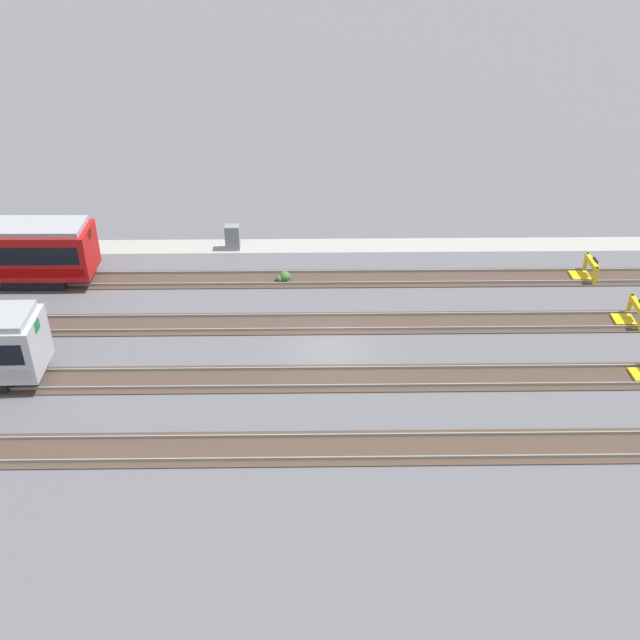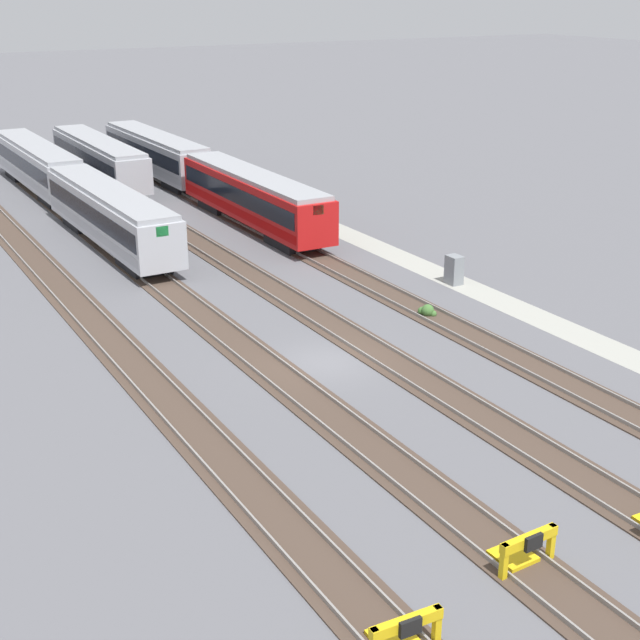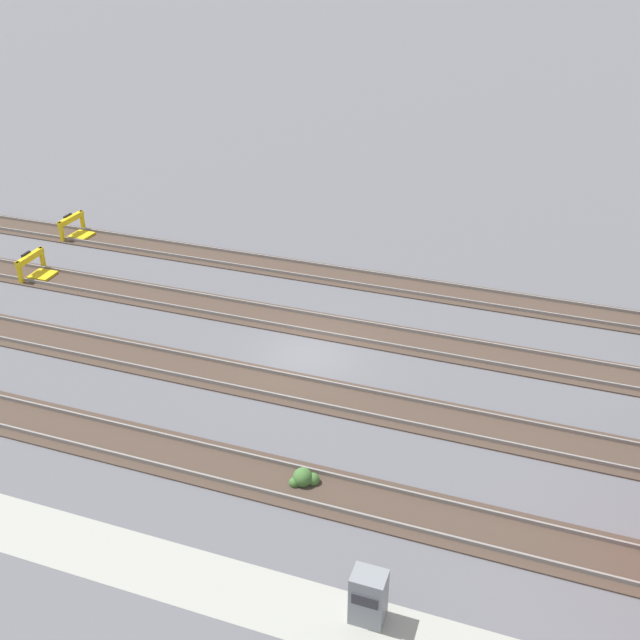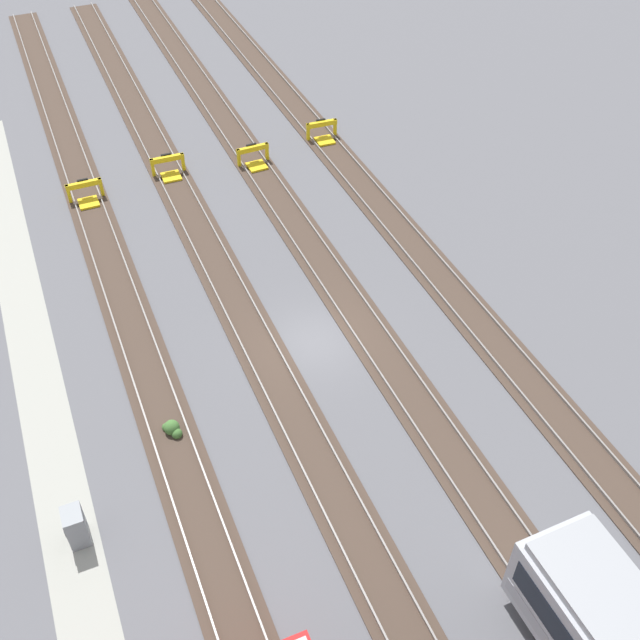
# 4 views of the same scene
# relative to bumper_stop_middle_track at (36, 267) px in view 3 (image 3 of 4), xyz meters

# --- Properties ---
(ground_plane) EXTENTS (400.00, 400.00, 0.00)m
(ground_plane) POSITION_rel_bumper_stop_middle_track_xyz_m (15.28, -2.49, -0.51)
(ground_plane) COLOR #5B5B60
(service_walkway) EXTENTS (54.00, 2.00, 0.01)m
(service_walkway) POSITION_rel_bumper_stop_middle_track_xyz_m (15.28, -14.41, -0.51)
(service_walkway) COLOR #9E9E93
(service_walkway) RESTS_ON ground
(rail_track_nearest) EXTENTS (90.00, 2.23, 0.21)m
(rail_track_nearest) POSITION_rel_bumper_stop_middle_track_xyz_m (15.28, -9.94, -0.47)
(rail_track_nearest) COLOR #47382D
(rail_track_nearest) RESTS_ON ground
(rail_track_near_inner) EXTENTS (90.00, 2.24, 0.21)m
(rail_track_near_inner) POSITION_rel_bumper_stop_middle_track_xyz_m (15.28, -4.97, -0.47)
(rail_track_near_inner) COLOR #47382D
(rail_track_near_inner) RESTS_ON ground
(rail_track_middle) EXTENTS (90.00, 2.24, 0.21)m
(rail_track_middle) POSITION_rel_bumper_stop_middle_track_xyz_m (15.28, -0.01, -0.47)
(rail_track_middle) COLOR #47382D
(rail_track_middle) RESTS_ON ground
(rail_track_far_inner) EXTENTS (90.00, 2.23, 0.21)m
(rail_track_far_inner) POSITION_rel_bumper_stop_middle_track_xyz_m (15.28, 4.96, -0.47)
(rail_track_far_inner) COLOR #47382D
(rail_track_far_inner) RESTS_ON ground
(bumper_stop_middle_track) EXTENTS (1.37, 2.01, 1.22)m
(bumper_stop_middle_track) POSITION_rel_bumper_stop_middle_track_xyz_m (0.00, 0.00, 0.00)
(bumper_stop_middle_track) COLOR gold
(bumper_stop_middle_track) RESTS_ON ground
(bumper_stop_far_inner_track) EXTENTS (1.38, 2.01, 1.22)m
(bumper_stop_far_inner_track) POSITION_rel_bumper_stop_middle_track_xyz_m (-1.15, 4.95, 0.00)
(bumper_stop_far_inner_track) COLOR gold
(bumper_stop_far_inner_track) RESTS_ON ground
(electrical_cabinet) EXTENTS (0.90, 0.73, 1.60)m
(electrical_cabinet) POSITION_rel_bumper_stop_middle_track_xyz_m (21.21, -14.07, 0.29)
(electrical_cabinet) COLOR gray
(electrical_cabinet) RESTS_ON ground
(weed_clump) EXTENTS (0.92, 0.70, 0.64)m
(weed_clump) POSITION_rel_bumper_stop_middle_track_xyz_m (17.85, -9.80, -0.27)
(weed_clump) COLOR #427033
(weed_clump) RESTS_ON ground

